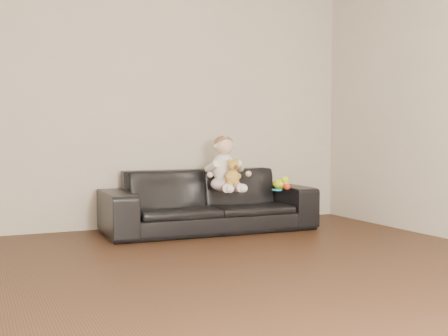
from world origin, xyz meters
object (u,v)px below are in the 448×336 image
sofa (209,200)px  teddy_bear (233,173)px  toy_blue_disc (277,190)px  toy_green (280,184)px  baby (225,167)px  toy_rattle (287,186)px

sofa → teddy_bear: bearing=-63.3°
sofa → toy_blue_disc: bearing=-19.5°
teddy_bear → toy_green: size_ratio=1.57×
baby → toy_blue_disc: size_ratio=5.33×
baby → toy_rattle: (0.60, -0.12, -0.20)m
toy_blue_disc → baby: bearing=165.8°
baby → toy_rattle: bearing=1.2°
baby → toy_green: bearing=10.6°
toy_green → baby: bearing=177.9°
teddy_bear → toy_rattle: 0.61m
baby → toy_green: size_ratio=3.38×
baby → toy_rattle: 0.65m
toy_rattle → toy_blue_disc: size_ratio=0.72×
baby → toy_blue_disc: baby is taller
sofa → teddy_bear: teddy_bear is taller
baby → toy_blue_disc: (0.49, -0.12, -0.22)m
sofa → baby: (0.12, -0.11, 0.32)m
sofa → teddy_bear: 0.40m
sofa → toy_green: sofa is taller
toy_rattle → toy_blue_disc: (-0.11, -0.00, -0.03)m
toy_green → toy_blue_disc: 0.14m
baby → toy_blue_disc: 0.56m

